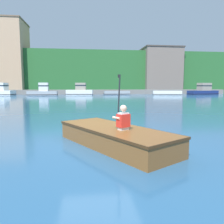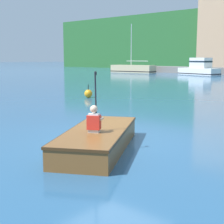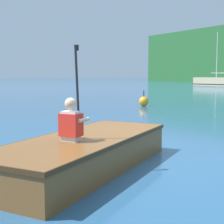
{
  "view_description": "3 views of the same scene",
  "coord_description": "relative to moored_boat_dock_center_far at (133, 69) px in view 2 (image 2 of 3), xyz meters",
  "views": [
    {
      "loc": [
        -0.37,
        -6.53,
        1.56
      ],
      "look_at": [
        0.37,
        -0.5,
        0.84
      ],
      "focal_mm": 35.0,
      "sensor_mm": 36.0,
      "label": 1
    },
    {
      "loc": [
        5.9,
        -6.65,
        2.15
      ],
      "look_at": [
        0.37,
        -0.5,
        0.84
      ],
      "focal_mm": 55.0,
      "sensor_mm": 36.0,
      "label": 2
    },
    {
      "loc": [
        4.88,
        -3.41,
        1.42
      ],
      "look_at": [
        0.37,
        -0.5,
        0.84
      ],
      "focal_mm": 55.0,
      "sensor_mm": 36.0,
      "label": 3
    }
  ],
  "objects": [
    {
      "name": "rowboat_foreground",
      "position": [
        26.42,
        -34.52,
        -0.25
      ],
      "size": [
        2.96,
        3.78,
        0.49
      ],
      "color": "brown",
      "rests_on": "ground"
    },
    {
      "name": "moored_boat_dock_center_far",
      "position": [
        0.0,
        0.0,
        0.0
      ],
      "size": [
        6.96,
        2.81,
        7.06
      ],
      "color": "#CCB789",
      "rests_on": "ground"
    },
    {
      "name": "channel_buoy",
      "position": [
        18.55,
        -27.22,
        -0.31
      ],
      "size": [
        0.44,
        0.44,
        0.72
      ],
      "color": "orange",
      "rests_on": "ground"
    },
    {
      "name": "person_paddler",
      "position": [
        26.62,
        -34.86,
        0.25
      ],
      "size": [
        0.44,
        0.44,
        1.36
      ],
      "color": "silver",
      "rests_on": "rowboat_foreground"
    },
    {
      "name": "moored_boat_dock_east_inner",
      "position": [
        10.63,
        0.36,
        0.28
      ],
      "size": [
        5.85,
        3.15,
        2.18
      ],
      "color": "white",
      "rests_on": "ground"
    },
    {
      "name": "ground_plane",
      "position": [
        26.08,
        -33.57,
        -0.53
      ],
      "size": [
        300.0,
        300.0,
        0.0
      ],
      "primitive_type": "plane",
      "color": "#28567F"
    }
  ]
}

